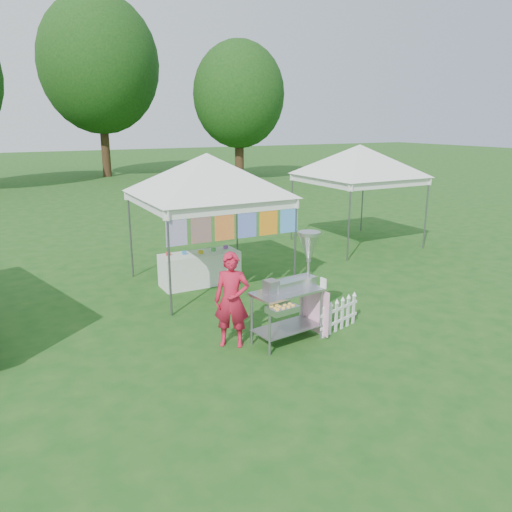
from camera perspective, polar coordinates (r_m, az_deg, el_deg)
ground at (r=8.78m, az=3.88°, el=-9.60°), size 120.00×120.00×0.00m
canopy_main at (r=11.10m, az=-5.66°, el=11.57°), size 4.24×4.24×3.45m
canopy_right at (r=15.28m, az=11.80°, el=12.34°), size 4.24×4.24×3.45m
tree_mid at (r=35.64m, az=-17.50°, el=20.15°), size 7.60×7.60×11.52m
tree_right at (r=32.11m, az=-1.98°, el=17.92°), size 5.60×5.60×8.42m
donut_cart at (r=8.46m, az=4.68°, el=-2.63°), size 1.34×1.06×1.86m
vendor at (r=8.30m, az=-2.79°, el=-5.04°), size 0.71×0.65×1.62m
picket_fence at (r=9.17m, az=9.49°, el=-6.72°), size 1.04×0.33×0.56m
display_table at (r=11.59m, az=-6.43°, el=-1.44°), size 1.80×0.70×0.75m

